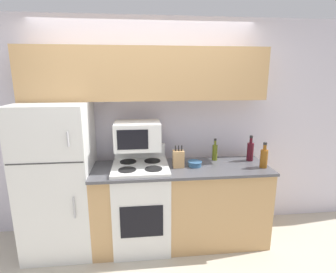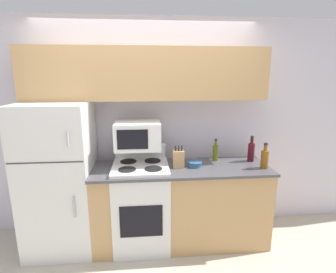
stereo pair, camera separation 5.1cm
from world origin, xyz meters
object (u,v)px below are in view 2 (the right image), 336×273
(microwave, at_px, (138,135))
(bowl, at_px, (195,164))
(stove, at_px, (141,204))
(bottle_whiskey, at_px, (265,158))
(refrigerator, at_px, (60,178))
(bottle_olive_oil, at_px, (215,152))
(knife_block, at_px, (178,159))
(bottle_wine_red, at_px, (251,151))

(microwave, bearing_deg, bowl, -8.26)
(stove, height_order, bottle_whiskey, bottle_whiskey)
(bowl, bearing_deg, stove, -179.81)
(refrigerator, height_order, bottle_olive_oil, refrigerator)
(microwave, bearing_deg, refrigerator, -178.34)
(refrigerator, xyz_separation_m, bowl, (1.47, -0.06, 0.14))
(stove, distance_m, knife_block, 0.67)
(knife_block, xyz_separation_m, bottle_whiskey, (0.92, -0.11, 0.01))
(refrigerator, distance_m, bowl, 1.48)
(knife_block, bearing_deg, stove, 179.47)
(microwave, distance_m, knife_block, 0.51)
(bottle_whiskey, height_order, bottle_olive_oil, bottle_whiskey)
(stove, distance_m, bottle_whiskey, 1.44)
(knife_block, relative_size, bottle_whiskey, 0.88)
(knife_block, height_order, bottle_olive_oil, bottle_olive_oil)
(stove, distance_m, bottle_olive_oil, 1.04)
(knife_block, relative_size, bowl, 1.54)
(stove, relative_size, bottle_whiskey, 4.00)
(knife_block, distance_m, bottle_whiskey, 0.93)
(bowl, height_order, bottle_whiskey, bottle_whiskey)
(refrigerator, relative_size, bowl, 10.23)
(microwave, distance_m, bottle_wine_red, 1.32)
(bowl, height_order, bottle_wine_red, bottle_wine_red)
(knife_block, xyz_separation_m, bottle_wine_red, (0.87, 0.13, 0.02))
(bowl, distance_m, bottle_whiskey, 0.75)
(stove, xyz_separation_m, microwave, (-0.02, 0.09, 0.77))
(microwave, relative_size, knife_block, 1.99)
(knife_block, distance_m, bottle_olive_oil, 0.50)
(refrigerator, distance_m, bottle_olive_oil, 1.77)
(refrigerator, height_order, bowl, refrigerator)
(refrigerator, relative_size, bottle_whiskey, 5.84)
(microwave, xyz_separation_m, bottle_whiskey, (1.35, -0.21, -0.24))
(knife_block, bearing_deg, bottle_wine_red, 8.57)
(refrigerator, xyz_separation_m, bottle_olive_oil, (1.75, 0.12, 0.21))
(microwave, xyz_separation_m, knife_block, (0.44, -0.10, -0.25))
(bottle_olive_oil, bearing_deg, microwave, -173.97)
(bowl, xyz_separation_m, bottle_whiskey, (0.74, -0.12, 0.08))
(stove, xyz_separation_m, knife_block, (0.41, -0.00, 0.52))
(bowl, xyz_separation_m, bottle_wine_red, (0.69, 0.12, 0.09))
(bowl, relative_size, bottle_olive_oil, 0.61)
(bottle_whiskey, bearing_deg, refrigerator, 175.29)
(refrigerator, height_order, bottle_whiskey, refrigerator)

